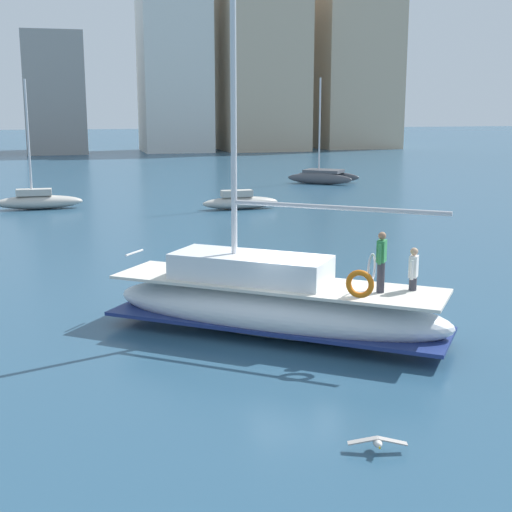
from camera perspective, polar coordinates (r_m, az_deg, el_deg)
The scene contains 7 objects.
ground_plane at distance 19.81m, azimuth 2.86°, elevation -6.20°, with size 400.00×400.00×0.00m, color #284C66.
main_sailboat at distance 19.48m, azimuth 1.31°, elevation -3.71°, with size 9.08×7.75×12.97m.
moored_sloop_far at distance 45.91m, azimuth -16.99°, elevation 4.31°, with size 5.23×1.23×7.79m.
moored_cutter_left at distance 59.70m, azimuth 5.40°, elevation 6.44°, with size 5.95×5.47×8.50m.
moored_cutter_right at distance 43.95m, azimuth -1.29°, elevation 4.44°, with size 4.78×1.21×6.71m.
seagull at distance 13.47m, azimuth 9.69°, elevation -14.43°, with size 1.07×0.50×0.17m.
waterfront_buildings at distance 106.47m, azimuth -5.53°, elevation 14.42°, with size 86.36×17.65×27.62m.
Camera 1 is at (-5.79, -17.94, 6.10)m, focal length 50.09 mm.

